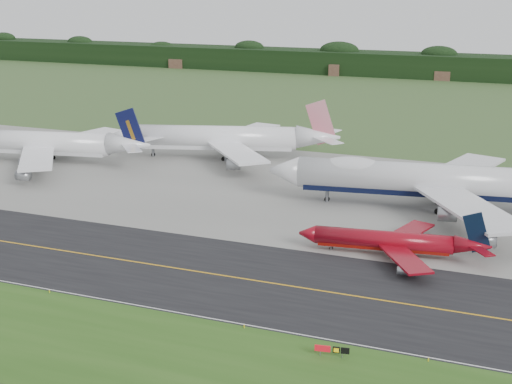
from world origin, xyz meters
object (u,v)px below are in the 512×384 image
object	(u,v)px
jet_star_tail	(226,138)
jet_ba_747	(435,180)
jet_red_737	(394,241)
jet_navy_gold	(44,143)
taxiway_sign	(332,350)

from	to	relation	value
jet_star_tail	jet_ba_747	bearing A→B (deg)	-23.66
jet_red_737	jet_navy_gold	bearing A→B (deg)	161.19
jet_red_737	jet_star_tail	bearing A→B (deg)	135.32
jet_ba_747	taxiway_sign	distance (m)	71.28
jet_ba_747	jet_star_tail	size ratio (longest dim) A/B	1.19
jet_navy_gold	jet_star_tail	xyz separation A→B (m)	(45.21, 22.43, 0.42)
jet_ba_747	jet_navy_gold	world-z (taller)	jet_ba_747
jet_navy_gold	jet_red_737	bearing A→B (deg)	-18.81
jet_ba_747	taxiway_sign	bearing A→B (deg)	-93.02
jet_red_737	taxiway_sign	world-z (taller)	jet_red_737
jet_red_737	taxiway_sign	bearing A→B (deg)	-91.07
jet_star_tail	taxiway_sign	world-z (taller)	jet_star_tail
jet_navy_gold	jet_star_tail	distance (m)	50.47
jet_navy_gold	taxiway_sign	xyz separation A→B (m)	(102.82, -75.44, -4.19)
jet_red_737	taxiway_sign	size ratio (longest dim) A/B	7.52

